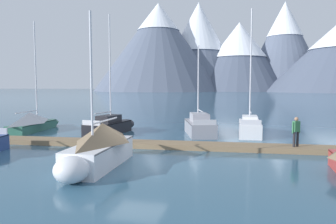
{
  "coord_description": "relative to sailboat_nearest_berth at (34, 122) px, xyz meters",
  "views": [
    {
      "loc": [
        5.13,
        -14.53,
        3.74
      ],
      "look_at": [
        0.0,
        6.0,
        2.0
      ],
      "focal_mm": 33.97,
      "sensor_mm": 36.0,
      "label": 1
    }
  ],
  "objects": [
    {
      "name": "mountain_east_summit",
      "position": [
        42.73,
        226.14,
        32.82
      ],
      "size": [
        62.49,
        62.49,
        64.76
      ],
      "color": "slate",
      "rests_on": "ground"
    },
    {
      "name": "sailboat_nearest_berth",
      "position": [
        0.0,
        0.0,
        0.0
      ],
      "size": [
        2.38,
        6.98,
        9.11
      ],
      "color": "#336B56",
      "rests_on": "ground"
    },
    {
      "name": "sailboat_outer_slip",
      "position": [
        17.48,
        2.34,
        -0.11
      ],
      "size": [
        1.71,
        5.65,
        9.54
      ],
      "color": "silver",
      "rests_on": "ground"
    },
    {
      "name": "sailboat_mid_dock_port",
      "position": [
        6.85,
        0.52,
        -0.16
      ],
      "size": [
        2.39,
        6.03,
        9.25
      ],
      "color": "black",
      "rests_on": "ground"
    },
    {
      "name": "mountain_west_summit",
      "position": [
        -45.74,
        200.77,
        31.39
      ],
      "size": [
        93.11,
        93.11,
        62.94
      ],
      "color": "slate",
      "rests_on": "ground"
    },
    {
      "name": "dock",
      "position": [
        12.14,
        -4.28,
        -0.61
      ],
      "size": [
        28.35,
        3.78,
        0.3
      ],
      "color": "#846B4C",
      "rests_on": "ground"
    },
    {
      "name": "person_on_dock",
      "position": [
        19.99,
        -3.78,
        0.51
      ],
      "size": [
        0.48,
        0.41,
        1.69
      ],
      "color": "#232328",
      "rests_on": "dock"
    },
    {
      "name": "sailboat_far_berth",
      "position": [
        13.59,
        1.8,
        -0.11
      ],
      "size": [
        3.36,
        6.14,
        6.91
      ],
      "color": "#93939E",
      "rests_on": "ground"
    },
    {
      "name": "sailboat_mid_dock_starboard",
      "position": [
        10.68,
        -9.63,
        0.18
      ],
      "size": [
        2.06,
        5.91,
        6.93
      ],
      "color": "white",
      "rests_on": "ground"
    },
    {
      "name": "mountain_central_massif",
      "position": [
        -19.26,
        218.46,
        34.69
      ],
      "size": [
        68.23,
        68.23,
        66.23
      ],
      "color": "slate",
      "rests_on": "ground"
    },
    {
      "name": "mountain_shoulder_ridge",
      "position": [
        10.84,
        216.03,
        25.58
      ],
      "size": [
        72.95,
        72.95,
        49.57
      ],
      "color": "#4C566B",
      "rests_on": "ground"
    },
    {
      "name": "ground_plane",
      "position": [
        12.14,
        -8.28,
        -0.75
      ],
      "size": [
        700.0,
        700.0,
        0.0
      ],
      "primitive_type": "plane",
      "color": "#335B75"
    }
  ]
}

